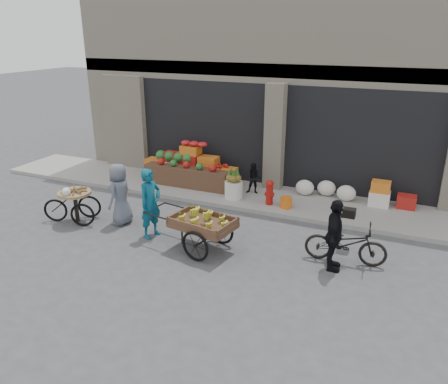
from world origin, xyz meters
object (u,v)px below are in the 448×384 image
at_px(pineapple_bin, 234,190).
at_px(cyclist, 334,236).
at_px(banana_cart, 201,221).
at_px(vendor_woman, 150,203).
at_px(vendor_grey, 120,194).
at_px(bicycle, 346,243).
at_px(orange_bucket, 286,202).
at_px(fire_hydrant, 270,191).
at_px(seated_person, 254,178).
at_px(tricycle_cart, 75,201).

relative_size(pineapple_bin, cyclist, 0.34).
relative_size(banana_cart, vendor_woman, 1.45).
bearing_deg(vendor_woman, vendor_grey, 86.24).
bearing_deg(banana_cart, cyclist, 16.31).
bearing_deg(bicycle, cyclist, 147.62).
xyz_separation_m(banana_cart, vendor_grey, (-2.53, 0.48, 0.09)).
height_order(orange_bucket, bicycle, bicycle).
relative_size(orange_bucket, bicycle, 0.19).
bearing_deg(fire_hydrant, vendor_grey, -142.02).
xyz_separation_m(seated_person, tricycle_cart, (-3.62, -3.53, -0.02)).
bearing_deg(tricycle_cart, orange_bucket, 8.61).
relative_size(pineapple_bin, orange_bucket, 1.62).
xyz_separation_m(fire_hydrant, vendor_woman, (-2.06, -2.82, 0.35)).
distance_m(banana_cart, tricycle_cart, 3.67).
distance_m(vendor_woman, vendor_grey, 1.17).
height_order(fire_hydrant, cyclist, cyclist).
xyz_separation_m(fire_hydrant, seated_person, (-0.70, 0.65, 0.08)).
distance_m(seated_person, cyclist, 4.42).
distance_m(fire_hydrant, cyclist, 3.48).
distance_m(vendor_woman, tricycle_cart, 2.28).
xyz_separation_m(vendor_woman, bicycle, (4.49, 0.56, -0.40)).
bearing_deg(tricycle_cart, vendor_woman, -20.33).
xyz_separation_m(orange_bucket, banana_cart, (-1.15, -2.92, 0.45)).
relative_size(banana_cart, tricycle_cart, 1.72).
bearing_deg(seated_person, cyclist, -58.47).
relative_size(seated_person, bicycle, 0.54).
bearing_deg(seated_person, bicycle, -52.89).
distance_m(vendor_woman, bicycle, 4.54).
height_order(seated_person, banana_cart, seated_person).
height_order(pineapple_bin, banana_cart, banana_cart).
bearing_deg(orange_bucket, seated_person, 149.74).
relative_size(tricycle_cart, vendor_grey, 0.90).
bearing_deg(cyclist, orange_bucket, 27.75).
bearing_deg(vendor_grey, pineapple_bin, 137.87).
bearing_deg(pineapple_bin, fire_hydrant, -2.60).
height_order(pineapple_bin, vendor_woman, vendor_woman).
relative_size(pineapple_bin, vendor_woman, 0.30).
distance_m(pineapple_bin, tricycle_cart, 4.36).
bearing_deg(seated_person, tricycle_cart, -145.73).
distance_m(banana_cart, bicycle, 3.18).
distance_m(pineapple_bin, orange_bucket, 1.61).
distance_m(tricycle_cart, cyclist, 6.56).
xyz_separation_m(orange_bucket, bicycle, (1.93, -2.21, 0.18)).
bearing_deg(seated_person, vendor_woman, -121.40).
distance_m(orange_bucket, seated_person, 1.42).
bearing_deg(tricycle_cart, banana_cart, -23.21).
relative_size(pineapple_bin, vendor_grey, 0.32).
height_order(banana_cart, tricycle_cart, banana_cart).
bearing_deg(cyclist, vendor_grey, 82.36).
xyz_separation_m(orange_bucket, vendor_woman, (-2.56, -2.77, 0.58)).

